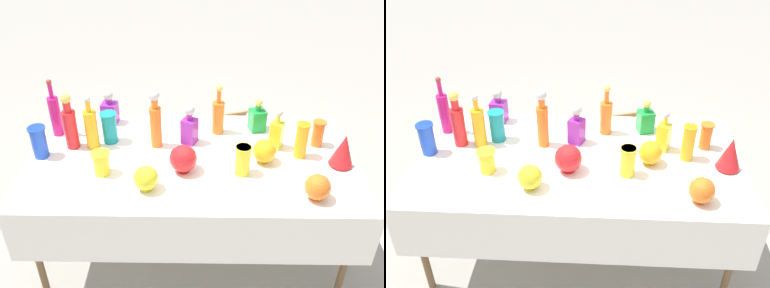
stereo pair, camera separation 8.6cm
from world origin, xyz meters
TOP-DOWN VIEW (x-y plane):
  - ground_plane at (0.00, 0.00)m, footprint 40.00×40.00m
  - display_table at (0.00, -0.04)m, footprint 2.06×1.08m
  - tall_bottle_0 at (-0.78, 0.11)m, footprint 0.09×0.09m
  - tall_bottle_1 at (0.17, 0.31)m, footprint 0.08×0.08m
  - tall_bottle_2 at (-0.92, 0.27)m, footprint 0.07×0.07m
  - tall_bottle_3 at (-0.65, 0.11)m, footprint 0.08×0.08m
  - tall_bottle_4 at (-0.23, 0.13)m, footprint 0.08×0.08m
  - square_decanter_0 at (-0.02, 0.18)m, footprint 0.12×0.12m
  - square_decanter_1 at (0.54, 0.12)m, footprint 0.10×0.10m
  - square_decanter_2 at (0.44, 0.34)m, footprint 0.12×0.12m
  - square_decanter_3 at (-0.59, 0.43)m, footprint 0.11×0.11m
  - slender_vase_0 at (0.68, 0.02)m, footprint 0.09×0.09m
  - slender_vase_1 at (-0.95, -0.00)m, footprint 0.11×0.11m
  - slender_vase_2 at (0.82, 0.16)m, footprint 0.09×0.09m
  - slender_vase_3 at (0.30, -0.16)m, footprint 0.10×0.10m
  - slender_vase_4 at (-0.54, 0.18)m, footprint 0.11×0.11m
  - slender_vase_5 at (-0.53, -0.18)m, footprint 0.11×0.11m
  - fluted_vase_0 at (0.91, -0.07)m, footprint 0.15×0.15m
  - round_bowl_0 at (-0.05, -0.14)m, footprint 0.17×0.17m
  - round_bowl_1 at (-0.25, -0.32)m, footprint 0.14×0.14m
  - round_bowl_2 at (0.44, -0.04)m, footprint 0.15×0.15m
  - round_bowl_3 at (0.69, -0.39)m, footprint 0.14×0.14m
  - price_tag_left at (-0.34, -0.46)m, footprint 0.05×0.02m
  - price_tag_center at (0.02, -0.46)m, footprint 0.06×0.02m
  - price_tag_right at (0.44, -0.49)m, footprint 0.05×0.02m
  - cardboard_box_behind_left at (0.07, 0.95)m, footprint 0.50×0.49m
  - cardboard_box_behind_right at (0.26, 1.08)m, footprint 0.60×0.47m

SIDE VIEW (x-z plane):
  - ground_plane at x=0.00m, z-range 0.00..0.00m
  - cardboard_box_behind_left at x=0.07m, z-range -0.04..0.30m
  - cardboard_box_behind_right at x=0.26m, z-range -0.04..0.39m
  - display_table at x=0.00m, z-range 0.33..1.09m
  - price_tag_right at x=0.44m, z-range 0.76..0.79m
  - price_tag_left at x=-0.34m, z-range 0.76..0.79m
  - price_tag_center at x=0.02m, z-range 0.76..0.80m
  - round_bowl_1 at x=-0.25m, z-range 0.76..0.91m
  - round_bowl_3 at x=0.69m, z-range 0.76..0.92m
  - round_bowl_2 at x=0.44m, z-range 0.76..0.92m
  - slender_vase_5 at x=-0.53m, z-range 0.77..0.91m
  - square_decanter_2 at x=0.44m, z-range 0.73..0.97m
  - round_bowl_0 at x=-0.05m, z-range 0.76..0.94m
  - slender_vase_2 at x=0.82m, z-range 0.77..0.95m
  - slender_vase_3 at x=0.30m, z-range 0.77..0.96m
  - square_decanter_3 at x=-0.59m, z-range 0.74..0.99m
  - square_decanter_1 at x=0.54m, z-range 0.73..1.01m
  - fluted_vase_0 at x=0.91m, z-range 0.76..0.98m
  - slender_vase_1 at x=-0.95m, z-range 0.77..0.98m
  - slender_vase_4 at x=-0.54m, z-range 0.77..0.98m
  - square_decanter_0 at x=-0.02m, z-range 0.74..1.02m
  - slender_vase_0 at x=0.68m, z-range 0.77..1.00m
  - tall_bottle_1 at x=0.17m, z-range 0.72..1.07m
  - tall_bottle_3 at x=-0.65m, z-range 0.72..1.08m
  - tall_bottle_2 at x=-0.92m, z-range 0.71..1.12m
  - tall_bottle_0 at x=-0.78m, z-range 0.73..1.12m
  - tall_bottle_4 at x=-0.23m, z-range 0.74..1.14m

